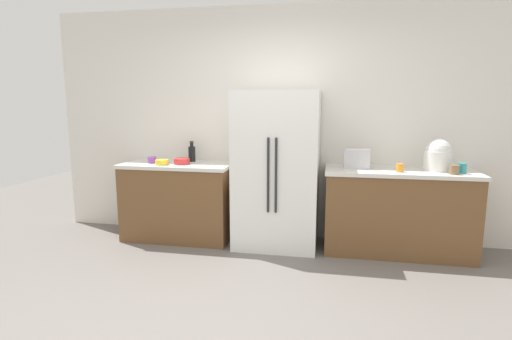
% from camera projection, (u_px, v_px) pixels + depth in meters
% --- Properties ---
extents(ground_plane, '(10.99, 10.99, 0.00)m').
position_uv_depth(ground_plane, '(242.00, 317.00, 2.93)').
color(ground_plane, slate).
extents(kitchen_back_panel, '(5.49, 0.10, 2.67)m').
position_uv_depth(kitchen_back_panel, '(279.00, 124.00, 4.62)').
color(kitchen_back_panel, silver).
rests_on(kitchen_back_panel, ground_plane).
extents(counter_left, '(1.27, 0.63, 0.89)m').
position_uv_depth(counter_left, '(179.00, 201.00, 4.63)').
color(counter_left, brown).
rests_on(counter_left, ground_plane).
extents(counter_right, '(1.52, 0.63, 0.89)m').
position_uv_depth(counter_right, '(397.00, 211.00, 4.17)').
color(counter_right, brown).
rests_on(counter_right, ground_plane).
extents(refrigerator, '(0.90, 0.67, 1.71)m').
position_uv_depth(refrigerator, '(277.00, 170.00, 4.32)').
color(refrigerator, white).
rests_on(refrigerator, ground_plane).
extents(toaster, '(0.27, 0.14, 0.21)m').
position_uv_depth(toaster, '(357.00, 158.00, 4.19)').
color(toaster, silver).
rests_on(toaster, counter_right).
extents(rice_cooker, '(0.28, 0.28, 0.33)m').
position_uv_depth(rice_cooker, '(438.00, 156.00, 4.04)').
color(rice_cooker, white).
rests_on(rice_cooker, counter_right).
extents(bottle_a, '(0.08, 0.08, 0.24)m').
position_uv_depth(bottle_a, '(192.00, 153.00, 4.68)').
color(bottle_a, black).
rests_on(bottle_a, counter_left).
extents(cup_a, '(0.08, 0.08, 0.10)m').
position_uv_depth(cup_a, '(462.00, 168.00, 3.87)').
color(cup_a, teal).
rests_on(cup_a, counter_right).
extents(cup_b, '(0.07, 0.07, 0.08)m').
position_uv_depth(cup_b, '(400.00, 168.00, 3.97)').
color(cup_b, orange).
rests_on(cup_b, counter_right).
extents(cup_c, '(0.09, 0.09, 0.09)m').
position_uv_depth(cup_c, '(454.00, 170.00, 3.83)').
color(cup_c, brown).
rests_on(cup_c, counter_right).
extents(cup_d, '(0.10, 0.10, 0.07)m').
position_uv_depth(cup_d, '(152.00, 160.00, 4.56)').
color(cup_d, purple).
rests_on(cup_d, counter_left).
extents(bowl_a, '(0.15, 0.15, 0.06)m').
position_uv_depth(bowl_a, '(162.00, 162.00, 4.44)').
color(bowl_a, yellow).
rests_on(bowl_a, counter_left).
extents(bowl_b, '(0.18, 0.18, 0.07)m').
position_uv_depth(bowl_b, '(182.00, 161.00, 4.48)').
color(bowl_b, red).
rests_on(bowl_b, counter_left).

